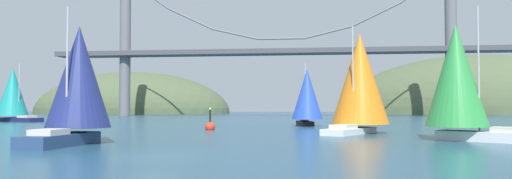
% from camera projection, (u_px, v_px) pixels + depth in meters
% --- Properties ---
extents(ground_plane, '(360.00, 360.00, 0.00)m').
position_uv_depth(ground_plane, '(153.00, 156.00, 24.37)').
color(ground_plane, navy).
extents(headland_left, '(68.97, 44.00, 28.80)m').
position_uv_depth(headland_left, '(132.00, 113.00, 165.02)').
color(headland_left, '#4C5B3D').
rests_on(headland_left, ground_plane).
extents(headland_right, '(87.24, 44.00, 37.59)m').
position_uv_depth(headland_right, '(478.00, 114.00, 150.89)').
color(headland_right, '#4C5B3D').
rests_on(headland_right, ground_plane).
extents(suspension_bridge, '(118.00, 6.00, 36.37)m').
position_uv_depth(suspension_bridge, '(281.00, 48.00, 119.18)').
color(suspension_bridge, slate).
rests_on(suspension_bridge, ground_plane).
extents(sailboat_green_sail, '(8.68, 7.38, 9.98)m').
position_uv_depth(sailboat_green_sail, '(458.00, 79.00, 35.74)').
color(sailboat_green_sail, white).
rests_on(sailboat_green_sail, ground_plane).
extents(sailboat_teal_sail, '(9.84, 7.00, 9.65)m').
position_uv_depth(sailboat_teal_sail, '(13.00, 93.00, 79.05)').
color(sailboat_teal_sail, '#191E4C').
rests_on(sailboat_teal_sail, ground_plane).
extents(sailboat_navy_sail, '(4.60, 7.87, 9.21)m').
position_uv_depth(sailboat_navy_sail, '(77.00, 81.00, 32.73)').
color(sailboat_navy_sail, navy).
rests_on(sailboat_navy_sail, ground_plane).
extents(sailboat_orange_sail, '(7.65, 9.83, 10.09)m').
position_uv_depth(sailboat_orange_sail, '(360.00, 80.00, 45.70)').
color(sailboat_orange_sail, white).
rests_on(sailboat_orange_sail, ground_plane).
extents(sailboat_blue_spinnaker, '(4.58, 7.17, 8.36)m').
position_uv_depth(sailboat_blue_spinnaker, '(307.00, 96.00, 60.92)').
color(sailboat_blue_spinnaker, black).
rests_on(sailboat_blue_spinnaker, ground_plane).
extents(channel_buoy, '(1.10, 1.10, 2.64)m').
position_uv_depth(channel_buoy, '(210.00, 126.00, 51.33)').
color(channel_buoy, red).
rests_on(channel_buoy, ground_plane).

